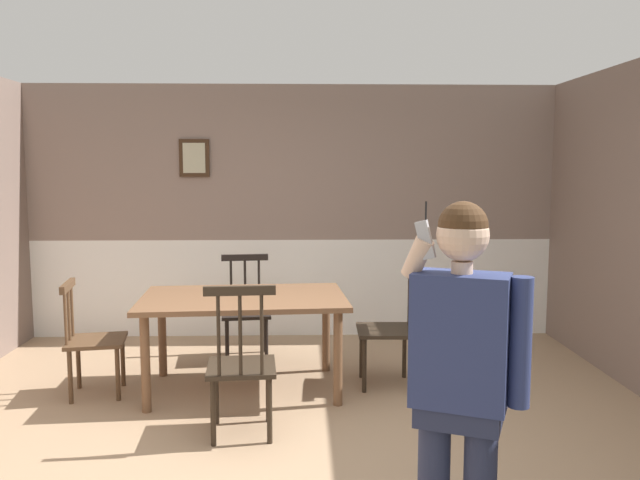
{
  "coord_description": "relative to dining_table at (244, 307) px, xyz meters",
  "views": [
    {
      "loc": [
        0.1,
        -3.96,
        1.8
      ],
      "look_at": [
        0.2,
        -0.63,
        1.43
      ],
      "focal_mm": 35.76,
      "sensor_mm": 36.0,
      "label": 1
    }
  ],
  "objects": [
    {
      "name": "person_figure",
      "position": [
        1.14,
        -2.48,
        0.27
      ],
      "size": [
        0.52,
        0.35,
        1.67
      ],
      "rotation": [
        0.0,
        0.0,
        2.74
      ],
      "color": "#282E49",
      "rests_on": "ground_plane"
    },
    {
      "name": "chair_opposite_corner",
      "position": [
        0.06,
        -0.91,
        -0.19
      ],
      "size": [
        0.49,
        0.49,
        1.06
      ],
      "rotation": [
        0.0,
        0.0,
        0.07
      ],
      "color": "#2D2319",
      "rests_on": "ground_plane"
    },
    {
      "name": "dining_table",
      "position": [
        0.0,
        0.0,
        0.0
      ],
      "size": [
        1.7,
        1.15,
        0.78
      ],
      "rotation": [
        0.0,
        0.0,
        0.07
      ],
      "color": "brown",
      "rests_on": "ground_plane"
    },
    {
      "name": "room_back_partition",
      "position": [
        0.37,
        1.75,
        0.6
      ],
      "size": [
        5.67,
        0.17,
        2.67
      ],
      "color": "gray",
      "rests_on": "ground_plane"
    },
    {
      "name": "chair_near_window",
      "position": [
        1.2,
        0.08,
        -0.21
      ],
      "size": [
        0.48,
        0.48,
        0.94
      ],
      "rotation": [
        0.0,
        0.0,
        1.54
      ],
      "color": "#2D2319",
      "rests_on": "ground_plane"
    },
    {
      "name": "chair_by_doorway",
      "position": [
        -1.2,
        -0.09,
        -0.23
      ],
      "size": [
        0.5,
        0.5,
        0.92
      ],
      "rotation": [
        0.0,
        0.0,
        4.87
      ],
      "color": "#513823",
      "rests_on": "ground_plane"
    },
    {
      "name": "chair_at_table_head",
      "position": [
        -0.06,
        0.91,
        -0.22
      ],
      "size": [
        0.5,
        0.5,
        0.97
      ],
      "rotation": [
        0.0,
        0.0,
        3.25
      ],
      "color": "black",
      "rests_on": "ground_plane"
    },
    {
      "name": "ground_plane",
      "position": [
        0.37,
        -1.11,
        -0.69
      ],
      "size": [
        6.29,
        6.29,
        0.0
      ],
      "primitive_type": "plane",
      "color": "#9E7F60"
    }
  ]
}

